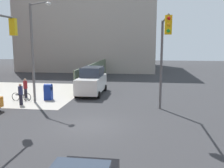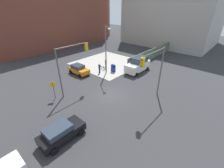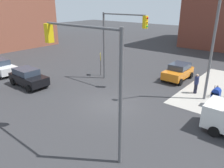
# 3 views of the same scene
# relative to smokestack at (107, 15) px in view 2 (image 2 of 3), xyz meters

# --- Properties ---
(ground_plane) EXTENTS (120.00, 120.00, 0.00)m
(ground_plane) POSITION_rel_smokestack_xyz_m (-31.49, -30.00, -7.42)
(ground_plane) COLOR #333335
(sidewalk_corner) EXTENTS (12.00, 12.00, 0.01)m
(sidewalk_corner) POSITION_rel_smokestack_xyz_m (-22.49, -21.00, -7.42)
(sidewalk_corner) COLOR #ADA89E
(sidewalk_corner) RESTS_ON ground
(construction_fence) EXTENTS (21.30, 0.12, 2.40)m
(construction_fence) POSITION_rel_smokestack_xyz_m (-12.84, -26.80, -6.22)
(construction_fence) COLOR #607056
(construction_fence) RESTS_ON ground
(building_warehouse_north) EXTENTS (32.00, 18.00, 15.67)m
(building_warehouse_north) POSITION_rel_smokestack_xyz_m (-21.30, 4.00, 0.41)
(building_warehouse_north) COLOR brown
(building_warehouse_north) RESTS_ON ground
(building_loft_east) EXTENTS (20.00, 24.00, 16.08)m
(building_loft_east) POSITION_rel_smokestack_xyz_m (4.51, -22.88, 0.62)
(building_loft_east) COLOR #ADA89E
(building_loft_east) RESTS_ON ground
(smokestack) EXTENTS (1.80, 1.80, 14.84)m
(smokestack) POSITION_rel_smokestack_xyz_m (0.00, 0.00, 0.00)
(smokestack) COLOR brown
(smokestack) RESTS_ON ground
(traffic_signal_nw_corner) EXTENTS (4.92, 0.36, 6.50)m
(traffic_signal_nw_corner) POSITION_rel_smokestack_xyz_m (-34.14, -25.50, -2.82)
(traffic_signal_nw_corner) COLOR #59595B
(traffic_signal_nw_corner) RESTS_ON ground
(traffic_signal_se_corner) EXTENTS (5.23, 0.36, 6.50)m
(traffic_signal_se_corner) POSITION_rel_smokestack_xyz_m (-28.98, -34.50, -2.81)
(traffic_signal_se_corner) COLOR #59595B
(traffic_signal_se_corner) RESTS_ON ground
(street_lamp_corner) EXTENTS (1.66, 2.31, 8.00)m
(street_lamp_corner) POSITION_rel_smokestack_xyz_m (-26.49, -24.51, -2.72)
(street_lamp_corner) COLOR slate
(street_lamp_corner) RESTS_ON ground
(warning_sign_two_way) EXTENTS (0.48, 0.48, 2.40)m
(warning_sign_two_way) POSITION_rel_smokestack_xyz_m (-36.89, -25.09, -5.78)
(warning_sign_two_way) COLOR #4C4C4C
(warning_sign_two_way) RESTS_ON ground
(mailbox_blue) EXTENTS (0.56, 0.64, 1.43)m
(mailbox_blue) POSITION_rel_smokestack_xyz_m (-25.29, -25.00, -6.66)
(mailbox_blue) COLOR navy
(mailbox_blue) RESTS_ON ground
(sedan_orange) EXTENTS (2.02, 3.85, 1.62)m
(sedan_orange) POSITION_rel_smokestack_xyz_m (-29.97, -21.08, -6.58)
(sedan_orange) COLOR orange
(sedan_orange) RESTS_ON ground
(sedan_black) EXTENTS (4.08, 2.02, 1.62)m
(sedan_black) POSITION_rel_smokestack_xyz_m (-40.01, -31.66, -6.58)
(sedan_black) COLOR black
(sedan_black) RESTS_ON ground
(van_white_delivery) EXTENTS (5.40, 2.32, 2.62)m
(van_white_delivery) POSITION_rel_smokestack_xyz_m (-22.18, -28.20, -6.14)
(van_white_delivery) COLOR white
(van_white_delivery) RESTS_ON ground
(pedestrian_crossing) EXTENTS (0.36, 0.36, 1.77)m
(pedestrian_crossing) POSITION_rel_smokestack_xyz_m (-24.69, -22.60, -6.50)
(pedestrian_crossing) COLOR maroon
(pedestrian_crossing) RESTS_ON ground
(pedestrian_waiting) EXTENTS (0.36, 0.36, 1.74)m
(pedestrian_waiting) POSITION_rel_smokestack_xyz_m (-27.29, -23.50, -6.51)
(pedestrian_waiting) COLOR navy
(pedestrian_waiting) RESTS_ON ground
(bicycle_leaning_on_fence) EXTENTS (0.05, 1.75, 0.97)m
(bicycle_leaning_on_fence) POSITION_rel_smokestack_xyz_m (-25.89, -22.80, -7.07)
(bicycle_leaning_on_fence) COLOR black
(bicycle_leaning_on_fence) RESTS_ON ground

